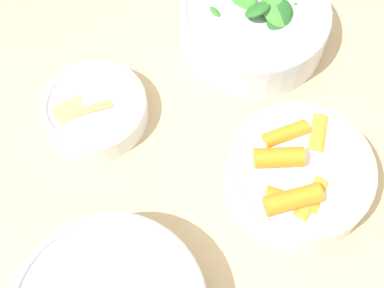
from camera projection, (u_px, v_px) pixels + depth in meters
dining_table at (210, 199)px, 0.72m from camera, size 1.26×0.94×0.74m
bowl_carrots at (298, 175)px, 0.59m from camera, size 0.16×0.16×0.07m
bowl_greens at (254, 23)px, 0.69m from camera, size 0.19×0.20×0.09m
bowl_cookies at (94, 108)px, 0.65m from camera, size 0.13×0.13×0.04m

